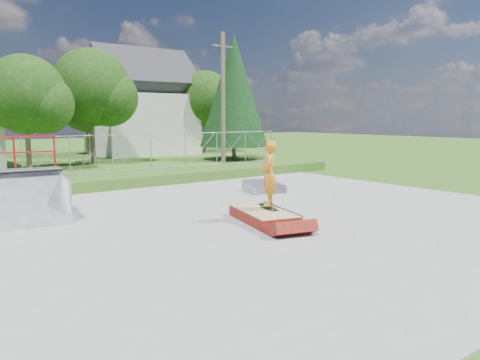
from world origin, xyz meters
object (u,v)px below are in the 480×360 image
object	(u,v)px
grind_box	(264,216)
skater	(269,176)
flat_bank_ramp	(264,187)
quarter_pipe	(20,181)

from	to	relation	value
grind_box	skater	world-z (taller)	skater
grind_box	flat_bank_ramp	distance (m)	5.63
flat_bank_ramp	skater	bearing A→B (deg)	-110.39
grind_box	flat_bank_ramp	xyz separation A→B (m)	(3.66, 4.29, 0.03)
quarter_pipe	skater	size ratio (longest dim) A/B	1.31
quarter_pipe	skater	xyz separation A→B (m)	(5.98, -4.20, 0.12)
skater	grind_box	bearing A→B (deg)	-37.39
flat_bank_ramp	skater	world-z (taller)	skater
grind_box	quarter_pipe	xyz separation A→B (m)	(-5.77, 4.22, 1.08)
quarter_pipe	skater	world-z (taller)	quarter_pipe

